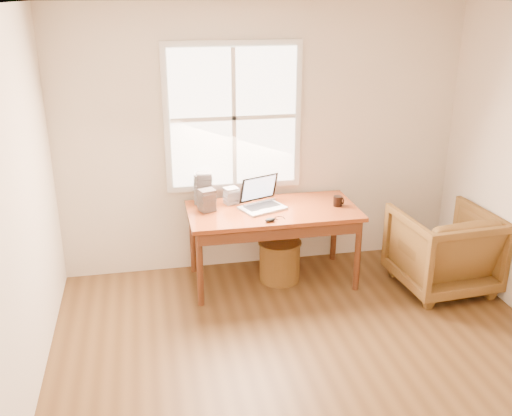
{
  "coord_description": "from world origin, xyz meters",
  "views": [
    {
      "loc": [
        -1.14,
        -3.09,
        2.66
      ],
      "look_at": [
        -0.19,
        1.65,
        0.83
      ],
      "focal_mm": 40.0,
      "sensor_mm": 36.0,
      "label": 1
    }
  ],
  "objects_px": {
    "cd_stack_a": "(203,188)",
    "wicker_stool": "(280,261)",
    "desk": "(273,211)",
    "laptop": "(263,194)",
    "armchair": "(443,249)",
    "coffee_mug": "(338,201)"
  },
  "relations": [
    {
      "from": "armchair",
      "to": "coffee_mug",
      "type": "relative_size",
      "value": 8.8
    },
    {
      "from": "cd_stack_a",
      "to": "laptop",
      "type": "bearing_deg",
      "value": -28.3
    },
    {
      "from": "desk",
      "to": "wicker_stool",
      "type": "height_order",
      "value": "desk"
    },
    {
      "from": "armchair",
      "to": "cd_stack_a",
      "type": "bearing_deg",
      "value": -22.84
    },
    {
      "from": "armchair",
      "to": "coffee_mug",
      "type": "xyz_separation_m",
      "value": [
        -0.93,
        0.4,
        0.41
      ]
    },
    {
      "from": "cd_stack_a",
      "to": "desk",
      "type": "bearing_deg",
      "value": -25.55
    },
    {
      "from": "desk",
      "to": "armchair",
      "type": "distance_m",
      "value": 1.65
    },
    {
      "from": "laptop",
      "to": "coffee_mug",
      "type": "distance_m",
      "value": 0.73
    },
    {
      "from": "coffee_mug",
      "to": "wicker_stool",
      "type": "bearing_deg",
      "value": -168.34
    },
    {
      "from": "desk",
      "to": "laptop",
      "type": "distance_m",
      "value": 0.19
    },
    {
      "from": "cd_stack_a",
      "to": "wicker_stool",
      "type": "bearing_deg",
      "value": -23.17
    },
    {
      "from": "armchair",
      "to": "wicker_stool",
      "type": "bearing_deg",
      "value": -20.71
    },
    {
      "from": "laptop",
      "to": "coffee_mug",
      "type": "xyz_separation_m",
      "value": [
        0.72,
        -0.06,
        -0.1
      ]
    },
    {
      "from": "laptop",
      "to": "desk",
      "type": "bearing_deg",
      "value": -30.09
    },
    {
      "from": "desk",
      "to": "laptop",
      "type": "bearing_deg",
      "value": 171.49
    },
    {
      "from": "armchair",
      "to": "laptop",
      "type": "relative_size",
      "value": 2.08
    },
    {
      "from": "wicker_stool",
      "to": "coffee_mug",
      "type": "relative_size",
      "value": 4.04
    },
    {
      "from": "laptop",
      "to": "cd_stack_a",
      "type": "distance_m",
      "value": 0.6
    },
    {
      "from": "desk",
      "to": "coffee_mug",
      "type": "xyz_separation_m",
      "value": [
        0.62,
        -0.04,
        0.07
      ]
    },
    {
      "from": "laptop",
      "to": "cd_stack_a",
      "type": "bearing_deg",
      "value": 130.12
    },
    {
      "from": "desk",
      "to": "coffee_mug",
      "type": "height_order",
      "value": "coffee_mug"
    },
    {
      "from": "wicker_stool",
      "to": "cd_stack_a",
      "type": "height_order",
      "value": "cd_stack_a"
    }
  ]
}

